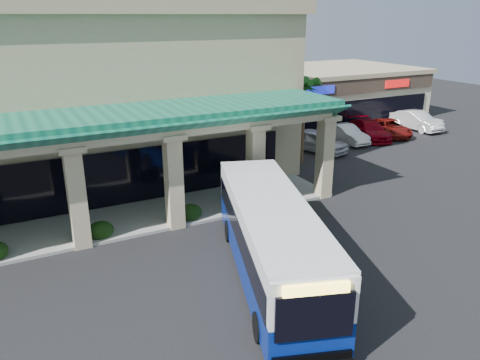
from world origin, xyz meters
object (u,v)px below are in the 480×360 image
car_gray (390,128)px  car_extra (416,120)px  car_silver (317,141)px  car_red (370,130)px  transit_bus (271,240)px  car_white (346,134)px

car_gray → car_extra: bearing=25.1°
car_silver → car_red: (6.35, 1.12, -0.09)m
car_gray → car_extra: size_ratio=0.96×
car_silver → car_red: bearing=-8.3°
transit_bus → car_red: transit_bus is taller
car_silver → car_gray: 8.79m
car_white → car_red: 2.64m
transit_bus → car_white: transit_bus is taller
car_white → car_silver: bearing=-163.7°
car_white → car_red: (2.64, 0.07, 0.02)m
transit_bus → car_extra: (25.05, 15.80, -0.77)m
car_red → car_extra: car_extra is taller
car_extra → car_red: bearing=-173.9°
car_red → transit_bus: bearing=-124.0°
car_extra → car_silver: bearing=-171.7°
transit_bus → car_gray: bearing=54.1°
car_red → car_gray: car_red is taller
transit_bus → car_white: bearing=61.3°
car_silver → car_extra: same height
car_silver → car_red: car_silver is taller
car_white → car_gray: bearing=2.3°
car_white → car_gray: car_white is taller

